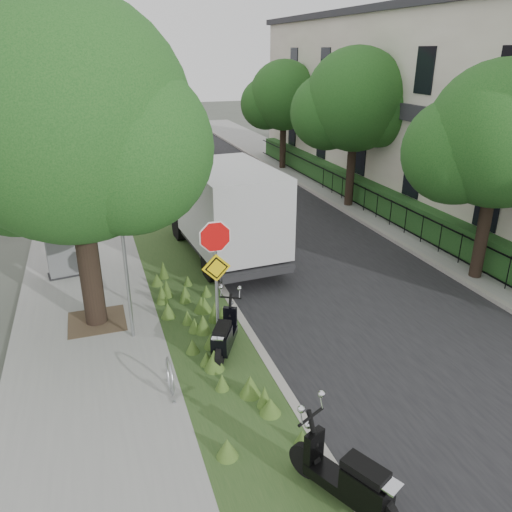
{
  "coord_description": "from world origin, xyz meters",
  "views": [
    {
      "loc": [
        -3.7,
        -8.93,
        6.46
      ],
      "look_at": [
        0.29,
        2.91,
        1.3
      ],
      "focal_mm": 35.0,
      "sensor_mm": 36.0,
      "label": 1
    }
  ],
  "objects_px": {
    "scooter_near": "(353,484)",
    "utility_cabinet": "(62,258)",
    "sign_assembly": "(216,261)",
    "scooter_far": "(224,339)",
    "box_truck": "(225,207)"
  },
  "relations": [
    {
      "from": "scooter_near",
      "to": "scooter_far",
      "type": "xyz_separation_m",
      "value": [
        -0.73,
        4.52,
        -0.05
      ]
    },
    {
      "from": "scooter_far",
      "to": "box_truck",
      "type": "relative_size",
      "value": 0.26
    },
    {
      "from": "scooter_far",
      "to": "scooter_near",
      "type": "bearing_deg",
      "value": -80.83
    },
    {
      "from": "scooter_near",
      "to": "utility_cabinet",
      "type": "height_order",
      "value": "utility_cabinet"
    },
    {
      "from": "scooter_near",
      "to": "box_truck",
      "type": "distance_m",
      "value": 10.42
    },
    {
      "from": "box_truck",
      "to": "utility_cabinet",
      "type": "relative_size",
      "value": 5.1
    },
    {
      "from": "scooter_near",
      "to": "scooter_far",
      "type": "height_order",
      "value": "scooter_near"
    },
    {
      "from": "sign_assembly",
      "to": "box_truck",
      "type": "relative_size",
      "value": 0.53
    },
    {
      "from": "scooter_near",
      "to": "scooter_far",
      "type": "bearing_deg",
      "value": 99.17
    },
    {
      "from": "sign_assembly",
      "to": "utility_cabinet",
      "type": "xyz_separation_m",
      "value": [
        -3.43,
        5.47,
        -1.63
      ]
    },
    {
      "from": "sign_assembly",
      "to": "scooter_near",
      "type": "height_order",
      "value": "sign_assembly"
    },
    {
      "from": "sign_assembly",
      "to": "scooter_far",
      "type": "relative_size",
      "value": 2.03
    },
    {
      "from": "sign_assembly",
      "to": "utility_cabinet",
      "type": "relative_size",
      "value": 2.68
    },
    {
      "from": "utility_cabinet",
      "to": "box_truck",
      "type": "bearing_deg",
      "value": 0.73
    },
    {
      "from": "scooter_far",
      "to": "box_truck",
      "type": "distance_m",
      "value": 6.14
    }
  ]
}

